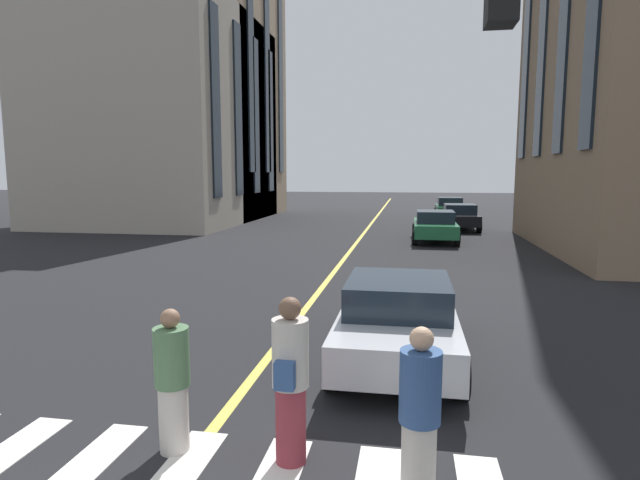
{
  "coord_description": "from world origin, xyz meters",
  "views": [
    {
      "loc": [
        -2.17,
        -2.25,
        3.03
      ],
      "look_at": [
        10.01,
        -0.15,
        1.43
      ],
      "focal_mm": 29.16,
      "sensor_mm": 36.0,
      "label": 1
    }
  ],
  "objects": [
    {
      "name": "lane_centre_line",
      "position": [
        20.0,
        0.0,
        0.0
      ],
      "size": [
        80.0,
        0.16,
        0.01
      ],
      "color": "#D8C64C",
      "rests_on": "ground_plane"
    },
    {
      "name": "car_green_trailing",
      "position": [
        33.68,
        -4.9,
        0.7
      ],
      "size": [
        3.9,
        1.89,
        1.4
      ],
      "color": "#1E6038",
      "rests_on": "ground_plane"
    },
    {
      "name": "car_green_parked_b",
      "position": [
        21.33,
        -3.37,
        0.7
      ],
      "size": [
        4.4,
        1.95,
        1.37
      ],
      "color": "#1E6038",
      "rests_on": "ground_plane"
    },
    {
      "name": "car_black_parked_a",
      "position": [
        26.51,
        -4.9,
        0.7
      ],
      "size": [
        4.4,
        1.95,
        1.37
      ],
      "color": "black",
      "rests_on": "ground_plane"
    },
    {
      "name": "car_silver_oncoming",
      "position": [
        6.14,
        -2.11,
        0.7
      ],
      "size": [
        4.4,
        1.95,
        1.37
      ],
      "color": "#B7BABF",
      "rests_on": "ground_plane"
    },
    {
      "name": "pedestrian_near",
      "position": [
        2.85,
        0.23,
        0.79
      ],
      "size": [
        0.38,
        0.38,
        1.6
      ],
      "color": "beige",
      "rests_on": "ground_plane"
    },
    {
      "name": "pedestrian_companion",
      "position": [
        2.39,
        -2.38,
        0.83
      ],
      "size": [
        0.38,
        0.38,
        1.67
      ],
      "color": "beige",
      "rests_on": "ground_plane"
    },
    {
      "name": "pedestrian_far",
      "position": [
        2.83,
        -1.08,
        0.9
      ],
      "size": [
        0.5,
        0.38,
        1.78
      ],
      "color": "maroon",
      "rests_on": "ground_plane"
    },
    {
      "name": "building_left_near",
      "position": [
        32.96,
        12.38,
        10.98
      ],
      "size": [
        11.09,
        9.89,
        21.97
      ],
      "color": "gray",
      "rests_on": "ground_plane"
    },
    {
      "name": "building_left_far",
      "position": [
        28.42,
        12.82,
        6.29
      ],
      "size": [
        13.86,
        10.76,
        12.57
      ],
      "color": "#A89E8E",
      "rests_on": "ground_plane"
    }
  ]
}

